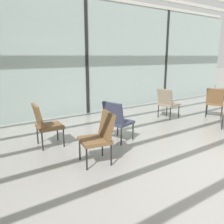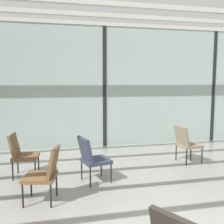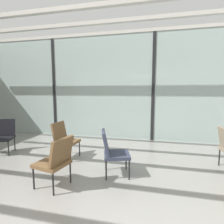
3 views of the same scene
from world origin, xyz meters
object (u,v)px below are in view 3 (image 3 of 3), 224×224
object	(u,v)px
lounge_chair_2	(4,134)
lounge_chair_6	(56,159)
parked_airplane	(129,82)
lounge_chair_5	(64,138)
lounge_chair_7	(112,150)

from	to	relation	value
lounge_chair_2	lounge_chair_6	distance (m)	2.54
lounge_chair_2	parked_airplane	bearing A→B (deg)	49.02
lounge_chair_2	lounge_chair_5	bearing A→B (deg)	-22.03
parked_airplane	lounge_chair_5	size ratio (longest dim) A/B	12.64
lounge_chair_5	lounge_chair_7	bearing A→B (deg)	-108.98
lounge_chair_5	lounge_chair_6	world-z (taller)	same
lounge_chair_2	lounge_chair_6	world-z (taller)	same
lounge_chair_5	lounge_chair_6	distance (m)	1.34
lounge_chair_5	lounge_chair_7	world-z (taller)	same
parked_airplane	lounge_chair_7	xyz separation A→B (m)	(0.66, -7.72, -1.68)
parked_airplane	lounge_chair_5	xyz separation A→B (m)	(-0.67, -7.13, -1.68)
lounge_chair_6	lounge_chair_7	bearing A→B (deg)	140.09
lounge_chair_2	lounge_chair_5	size ratio (longest dim) A/B	1.00
lounge_chair_2	lounge_chair_5	xyz separation A→B (m)	(1.72, 0.01, 0.00)
lounge_chair_2	lounge_chair_6	bearing A→B (deg)	-51.17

